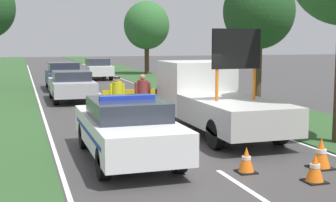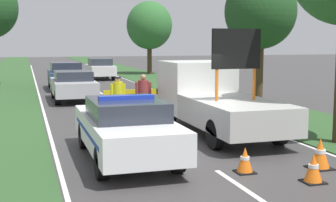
{
  "view_description": "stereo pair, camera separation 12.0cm",
  "coord_description": "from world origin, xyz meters",
  "px_view_note": "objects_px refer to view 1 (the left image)",
  "views": [
    {
      "loc": [
        -4.1,
        -11.55,
        2.84
      ],
      "look_at": [
        0.02,
        1.53,
        1.1
      ],
      "focal_mm": 50.0,
      "sensor_mm": 36.0,
      "label": 1
    },
    {
      "loc": [
        -3.98,
        -11.59,
        2.84
      ],
      "look_at": [
        0.02,
        1.53,
        1.1
      ],
      "focal_mm": 50.0,
      "sensor_mm": 36.0,
      "label": 2
    }
  ],
  "objects_px": {
    "road_barrier": "(134,94)",
    "queued_car_hatch_blue": "(64,75)",
    "queued_car_van_white": "(97,68)",
    "traffic_cone_lane_edge": "(193,104)",
    "traffic_cone_near_truck": "(315,168)",
    "traffic_cone_behind_barrier": "(321,153)",
    "roadside_tree_mid_right": "(259,12)",
    "roadside_tree_near_right": "(147,25)",
    "police_car": "(126,128)",
    "pedestrian_civilian": "(143,93)",
    "queued_car_sedan_silver": "(71,85)",
    "traffic_cone_centre_front": "(246,160)",
    "police_officer": "(117,94)",
    "work_truck": "(211,97)",
    "traffic_cone_near_police": "(101,121)"
  },
  "relations": [
    {
      "from": "road_barrier",
      "to": "queued_car_hatch_blue",
      "type": "distance_m",
      "value": 11.35
    },
    {
      "from": "queued_car_van_white",
      "to": "traffic_cone_lane_edge",
      "type": "bearing_deg",
      "value": 93.68
    },
    {
      "from": "traffic_cone_near_truck",
      "to": "queued_car_hatch_blue",
      "type": "bearing_deg",
      "value": 98.74
    },
    {
      "from": "traffic_cone_behind_barrier",
      "to": "roadside_tree_mid_right",
      "type": "relative_size",
      "value": 0.12
    },
    {
      "from": "queued_car_hatch_blue",
      "to": "roadside_tree_near_right",
      "type": "distance_m",
      "value": 14.19
    },
    {
      "from": "traffic_cone_near_truck",
      "to": "traffic_cone_behind_barrier",
      "type": "bearing_deg",
      "value": 48.78
    },
    {
      "from": "police_car",
      "to": "pedestrian_civilian",
      "type": "bearing_deg",
      "value": 67.78
    },
    {
      "from": "traffic_cone_lane_edge",
      "to": "queued_car_van_white",
      "type": "bearing_deg",
      "value": 93.68
    },
    {
      "from": "traffic_cone_near_truck",
      "to": "queued_car_sedan_silver",
      "type": "bearing_deg",
      "value": 102.59
    },
    {
      "from": "traffic_cone_centre_front",
      "to": "traffic_cone_near_truck",
      "type": "bearing_deg",
      "value": -46.43
    },
    {
      "from": "traffic_cone_behind_barrier",
      "to": "roadside_tree_near_right",
      "type": "height_order",
      "value": "roadside_tree_near_right"
    },
    {
      "from": "traffic_cone_near_truck",
      "to": "queued_car_hatch_blue",
      "type": "xyz_separation_m",
      "value": [
        -3.19,
        20.78,
        0.53
      ]
    },
    {
      "from": "police_officer",
      "to": "queued_car_hatch_blue",
      "type": "relative_size",
      "value": 0.36
    },
    {
      "from": "traffic_cone_near_truck",
      "to": "traffic_cone_lane_edge",
      "type": "height_order",
      "value": "traffic_cone_lane_edge"
    },
    {
      "from": "road_barrier",
      "to": "roadside_tree_near_right",
      "type": "xyz_separation_m",
      "value": [
        6.43,
        22.32,
        3.42
      ]
    },
    {
      "from": "traffic_cone_lane_edge",
      "to": "queued_car_sedan_silver",
      "type": "distance_m",
      "value": 6.61
    },
    {
      "from": "police_car",
      "to": "work_truck",
      "type": "relative_size",
      "value": 0.78
    },
    {
      "from": "work_truck",
      "to": "traffic_cone_near_truck",
      "type": "height_order",
      "value": "work_truck"
    },
    {
      "from": "police_officer",
      "to": "queued_car_hatch_blue",
      "type": "xyz_separation_m",
      "value": [
        -0.91,
        11.86,
        -0.12
      ]
    },
    {
      "from": "traffic_cone_centre_front",
      "to": "road_barrier",
      "type": "bearing_deg",
      "value": 93.19
    },
    {
      "from": "police_car",
      "to": "traffic_cone_lane_edge",
      "type": "xyz_separation_m",
      "value": [
        4.36,
        7.03,
        -0.47
      ]
    },
    {
      "from": "police_officer",
      "to": "queued_car_hatch_blue",
      "type": "height_order",
      "value": "queued_car_hatch_blue"
    },
    {
      "from": "work_truck",
      "to": "traffic_cone_near_police",
      "type": "relative_size",
      "value": 10.34
    },
    {
      "from": "traffic_cone_lane_edge",
      "to": "roadside_tree_mid_right",
      "type": "bearing_deg",
      "value": 14.18
    },
    {
      "from": "police_car",
      "to": "queued_car_hatch_blue",
      "type": "bearing_deg",
      "value": 85.83
    },
    {
      "from": "traffic_cone_lane_edge",
      "to": "queued_car_sedan_silver",
      "type": "height_order",
      "value": "queued_car_sedan_silver"
    },
    {
      "from": "traffic_cone_centre_front",
      "to": "roadside_tree_mid_right",
      "type": "xyz_separation_m",
      "value": [
        5.51,
        9.82,
        3.86
      ]
    },
    {
      "from": "work_truck",
      "to": "traffic_cone_behind_barrier",
      "type": "distance_m",
      "value": 5.14
    },
    {
      "from": "queued_car_van_white",
      "to": "roadside_tree_mid_right",
      "type": "relative_size",
      "value": 0.76
    },
    {
      "from": "roadside_tree_mid_right",
      "to": "traffic_cone_near_police",
      "type": "bearing_deg",
      "value": -152.3
    },
    {
      "from": "queued_car_sedan_silver",
      "to": "queued_car_hatch_blue",
      "type": "xyz_separation_m",
      "value": [
        0.14,
        5.88,
        0.06
      ]
    },
    {
      "from": "queued_car_van_white",
      "to": "queued_car_hatch_blue",
      "type": "bearing_deg",
      "value": 66.04
    },
    {
      "from": "traffic_cone_behind_barrier",
      "to": "roadside_tree_near_right",
      "type": "relative_size",
      "value": 0.11
    },
    {
      "from": "traffic_cone_near_police",
      "to": "queued_car_sedan_silver",
      "type": "height_order",
      "value": "queued_car_sedan_silver"
    },
    {
      "from": "queued_car_hatch_blue",
      "to": "traffic_cone_lane_edge",
      "type": "bearing_deg",
      "value": 111.84
    },
    {
      "from": "traffic_cone_near_truck",
      "to": "roadside_tree_near_right",
      "type": "height_order",
      "value": "roadside_tree_near_right"
    },
    {
      "from": "road_barrier",
      "to": "traffic_cone_near_truck",
      "type": "relative_size",
      "value": 4.17
    },
    {
      "from": "pedestrian_civilian",
      "to": "traffic_cone_centre_front",
      "type": "height_order",
      "value": "pedestrian_civilian"
    },
    {
      "from": "traffic_cone_near_police",
      "to": "queued_car_van_white",
      "type": "distance_m",
      "value": 21.32
    },
    {
      "from": "work_truck",
      "to": "traffic_cone_behind_barrier",
      "type": "height_order",
      "value": "work_truck"
    },
    {
      "from": "traffic_cone_lane_edge",
      "to": "police_officer",
      "type": "bearing_deg",
      "value": -161.99
    },
    {
      "from": "traffic_cone_centre_front",
      "to": "traffic_cone_behind_barrier",
      "type": "xyz_separation_m",
      "value": [
        1.76,
        -0.19,
        0.06
      ]
    },
    {
      "from": "queued_car_sedan_silver",
      "to": "traffic_cone_lane_edge",
      "type": "bearing_deg",
      "value": 132.38
    },
    {
      "from": "queued_car_sedan_silver",
      "to": "traffic_cone_centre_front",
      "type": "bearing_deg",
      "value": 99.53
    },
    {
      "from": "queued_car_sedan_silver",
      "to": "roadside_tree_mid_right",
      "type": "height_order",
      "value": "roadside_tree_mid_right"
    },
    {
      "from": "traffic_cone_behind_barrier",
      "to": "queued_car_hatch_blue",
      "type": "distance_m",
      "value": 20.3
    },
    {
      "from": "roadside_tree_mid_right",
      "to": "police_car",
      "type": "bearing_deg",
      "value": -134.5
    },
    {
      "from": "police_officer",
      "to": "traffic_cone_near_police",
      "type": "bearing_deg",
      "value": 62.36
    },
    {
      "from": "traffic_cone_near_truck",
      "to": "traffic_cone_centre_front",
      "type": "bearing_deg",
      "value": 133.57
    },
    {
      "from": "road_barrier",
      "to": "queued_car_sedan_silver",
      "type": "xyz_separation_m",
      "value": [
        -1.85,
        5.34,
        -0.06
      ]
    }
  ]
}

